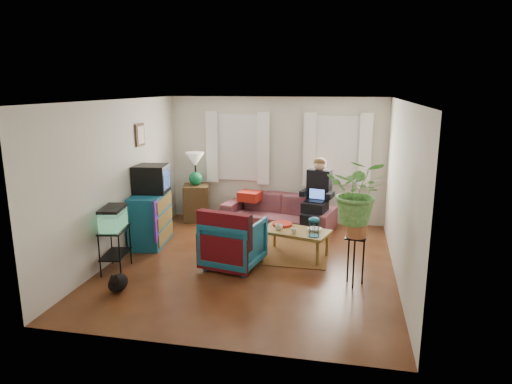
% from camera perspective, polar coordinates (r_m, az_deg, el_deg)
% --- Properties ---
extents(floor, '(4.50, 5.00, 0.01)m').
position_cam_1_polar(floor, '(7.50, -0.61, -8.90)').
color(floor, '#4F2B14').
rests_on(floor, ground).
extents(ceiling, '(4.50, 5.00, 0.01)m').
position_cam_1_polar(ceiling, '(6.95, -0.66, 11.37)').
color(ceiling, white).
rests_on(ceiling, wall_back).
extents(wall_back, '(4.50, 0.01, 2.60)m').
position_cam_1_polar(wall_back, '(9.53, 2.50, 3.99)').
color(wall_back, silver).
rests_on(wall_back, floor).
extents(wall_front, '(4.50, 0.01, 2.60)m').
position_cam_1_polar(wall_front, '(4.78, -6.92, -5.44)').
color(wall_front, silver).
rests_on(wall_front, floor).
extents(wall_left, '(0.01, 5.00, 2.60)m').
position_cam_1_polar(wall_left, '(7.89, -16.85, 1.50)').
color(wall_left, silver).
rests_on(wall_left, floor).
extents(wall_right, '(0.01, 5.00, 2.60)m').
position_cam_1_polar(wall_right, '(7.01, 17.66, 0.03)').
color(wall_right, silver).
rests_on(wall_right, floor).
extents(window_left, '(1.08, 0.04, 1.38)m').
position_cam_1_polar(window_left, '(9.63, -2.23, 5.59)').
color(window_left, white).
rests_on(window_left, wall_back).
extents(window_right, '(1.08, 0.04, 1.38)m').
position_cam_1_polar(window_right, '(9.36, 10.11, 5.19)').
color(window_right, white).
rests_on(window_right, wall_back).
extents(curtains_left, '(1.36, 0.06, 1.50)m').
position_cam_1_polar(curtains_left, '(9.55, -2.34, 5.53)').
color(curtains_left, white).
rests_on(curtains_left, wall_back).
extents(curtains_right, '(1.36, 0.06, 1.50)m').
position_cam_1_polar(curtains_right, '(9.29, 10.09, 5.12)').
color(curtains_right, white).
rests_on(curtains_right, wall_back).
extents(picture_frame, '(0.04, 0.32, 0.40)m').
position_cam_1_polar(picture_frame, '(8.52, -14.25, 6.93)').
color(picture_frame, '#3D2616').
rests_on(picture_frame, wall_left).
extents(area_rug, '(2.01, 1.62, 0.01)m').
position_cam_1_polar(area_rug, '(8.14, 1.96, -7.04)').
color(area_rug, maroon).
rests_on(area_rug, floor).
extents(sofa, '(2.37, 1.36, 0.87)m').
position_cam_1_polar(sofa, '(9.25, 2.84, -1.76)').
color(sofa, brown).
rests_on(sofa, floor).
extents(seated_person, '(0.70, 0.79, 1.33)m').
position_cam_1_polar(seated_person, '(8.94, 7.66, -0.88)').
color(seated_person, black).
rests_on(seated_person, sofa).
extents(side_table, '(0.65, 0.65, 0.77)m').
position_cam_1_polar(side_table, '(9.79, -7.45, -1.33)').
color(side_table, '#3D2217').
rests_on(side_table, floor).
extents(table_lamp, '(0.49, 0.49, 0.70)m').
position_cam_1_polar(table_lamp, '(9.64, -7.58, 2.79)').
color(table_lamp, white).
rests_on(table_lamp, side_table).
extents(dresser, '(0.64, 1.10, 0.94)m').
position_cam_1_polar(dresser, '(8.48, -13.05, -3.26)').
color(dresser, '#105D63').
rests_on(dresser, floor).
extents(crt_tv, '(0.63, 0.59, 0.50)m').
position_cam_1_polar(crt_tv, '(8.40, -12.96, 1.63)').
color(crt_tv, black).
rests_on(crt_tv, dresser).
extents(aquarium_stand, '(0.44, 0.66, 0.68)m').
position_cam_1_polar(aquarium_stand, '(7.43, -17.17, -6.92)').
color(aquarium_stand, black).
rests_on(aquarium_stand, floor).
extents(aquarium, '(0.39, 0.60, 0.36)m').
position_cam_1_polar(aquarium, '(7.28, -17.44, -3.09)').
color(aquarium, '#7FD899').
rests_on(aquarium, aquarium_stand).
extents(black_cat, '(0.32, 0.42, 0.32)m').
position_cam_1_polar(black_cat, '(6.76, -16.87, -10.60)').
color(black_cat, black).
rests_on(black_cat, floor).
extents(armchair, '(0.98, 0.94, 0.86)m').
position_cam_1_polar(armchair, '(7.26, -2.82, -6.03)').
color(armchair, '#116669').
rests_on(armchair, floor).
extents(serape_throw, '(0.89, 0.37, 0.71)m').
position_cam_1_polar(serape_throw, '(6.92, -4.05, -5.45)').
color(serape_throw, '#9E0A0A').
rests_on(serape_throw, armchair).
extents(coffee_table, '(1.24, 0.89, 0.46)m').
position_cam_1_polar(coffee_table, '(7.75, 4.89, -6.39)').
color(coffee_table, brown).
rests_on(coffee_table, floor).
extents(cup_a, '(0.16, 0.16, 0.10)m').
position_cam_1_polar(cup_a, '(7.67, 2.89, -4.37)').
color(cup_a, white).
rests_on(cup_a, coffee_table).
extents(cup_b, '(0.13, 0.13, 0.10)m').
position_cam_1_polar(cup_b, '(7.48, 4.75, -4.87)').
color(cup_b, beige).
rests_on(cup_b, coffee_table).
extents(bowl, '(0.27, 0.27, 0.05)m').
position_cam_1_polar(bowl, '(7.65, 7.32, -4.68)').
color(bowl, white).
rests_on(bowl, coffee_table).
extents(snack_tray, '(0.43, 0.43, 0.04)m').
position_cam_1_polar(snack_tray, '(7.91, 3.32, -4.03)').
color(snack_tray, '#B21414').
rests_on(snack_tray, coffee_table).
extents(birdcage, '(0.23, 0.23, 0.32)m').
position_cam_1_polar(birdcage, '(7.36, 7.26, -4.31)').
color(birdcage, '#115B6B').
rests_on(birdcage, coffee_table).
extents(plant_stand, '(0.35, 0.35, 0.73)m').
position_cam_1_polar(plant_stand, '(6.76, 12.27, -8.41)').
color(plant_stand, black).
rests_on(plant_stand, floor).
extents(potted_plant, '(0.94, 0.85, 0.93)m').
position_cam_1_polar(potted_plant, '(6.49, 12.65, -1.21)').
color(potted_plant, '#599947').
rests_on(potted_plant, plant_stand).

